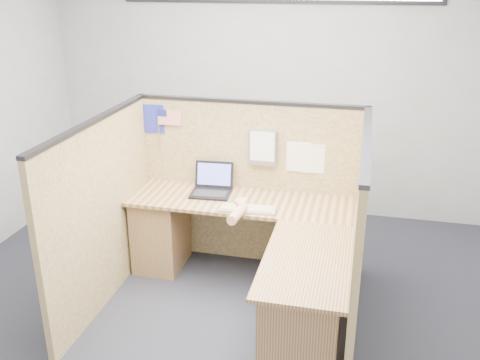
% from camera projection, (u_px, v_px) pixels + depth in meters
% --- Properties ---
extents(floor, '(5.00, 5.00, 0.00)m').
position_uv_depth(floor, '(221.00, 317.00, 4.23)').
color(floor, black).
rests_on(floor, ground).
extents(wall_back, '(5.00, 0.00, 5.00)m').
position_uv_depth(wall_back, '(274.00, 87.00, 5.77)').
color(wall_back, '#95989A').
rests_on(wall_back, floor).
extents(cubicle_partitions, '(2.06, 1.83, 1.53)m').
position_uv_depth(cubicle_partitions, '(234.00, 208.00, 4.34)').
color(cubicle_partitions, brown).
rests_on(cubicle_partitions, floor).
extents(l_desk, '(1.95, 1.75, 0.73)m').
position_uv_depth(l_desk, '(252.00, 259.00, 4.31)').
color(l_desk, brown).
rests_on(l_desk, floor).
extents(laptop, '(0.36, 0.35, 0.25)m').
position_uv_depth(laptop, '(213.00, 186.00, 4.73)').
color(laptop, black).
rests_on(laptop, l_desk).
extents(keyboard, '(0.47, 0.19, 0.03)m').
position_uv_depth(keyboard, '(248.00, 209.00, 4.37)').
color(keyboard, '#9D957A').
rests_on(keyboard, l_desk).
extents(mouse, '(0.13, 0.10, 0.05)m').
position_uv_depth(mouse, '(242.00, 204.00, 4.43)').
color(mouse, silver).
rests_on(mouse, l_desk).
extents(hand_forearm, '(0.12, 0.43, 0.09)m').
position_uv_depth(hand_forearm, '(239.00, 210.00, 4.29)').
color(hand_forearm, tan).
rests_on(hand_forearm, l_desk).
extents(blue_poster, '(0.20, 0.01, 0.26)m').
position_uv_depth(blue_poster, '(154.00, 119.00, 4.82)').
color(blue_poster, '#21289A').
rests_on(blue_poster, cubicle_partitions).
extents(american_flag, '(0.22, 0.01, 0.38)m').
position_uv_depth(american_flag, '(167.00, 119.00, 4.78)').
color(american_flag, olive).
rests_on(american_flag, cubicle_partitions).
extents(file_holder, '(0.24, 0.05, 0.31)m').
position_uv_depth(file_holder, '(263.00, 148.00, 4.65)').
color(file_holder, slate).
rests_on(file_holder, cubicle_partitions).
extents(paper_left, '(0.21, 0.01, 0.27)m').
position_uv_depth(paper_left, '(299.00, 157.00, 4.63)').
color(paper_left, white).
rests_on(paper_left, cubicle_partitions).
extents(paper_right, '(0.20, 0.02, 0.26)m').
position_uv_depth(paper_right, '(313.00, 159.00, 4.61)').
color(paper_right, white).
rests_on(paper_right, cubicle_partitions).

